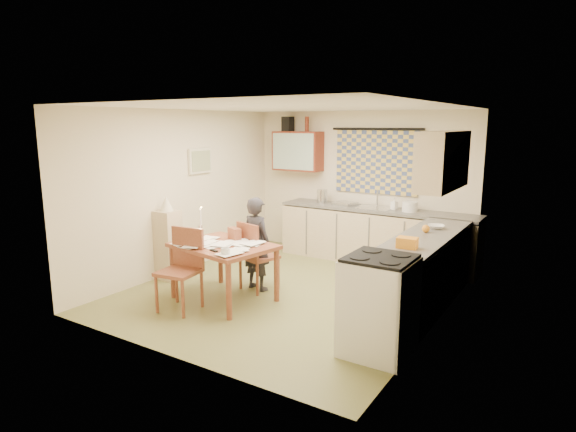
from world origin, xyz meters
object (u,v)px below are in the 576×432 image
Objects in this scene: stove at (379,306)px; chair_far at (258,269)px; dining_table at (224,272)px; person at (257,244)px; counter_back at (376,236)px; shelf_stand at (168,245)px; counter_right at (418,277)px.

stove is 1.04× the size of chair_far.
person is at bearing 86.50° from dining_table.
stove is at bearing -67.50° from counter_back.
counter_back is 3.28m from stove.
counter_back is 3.40× the size of chair_far.
stove is (1.25, -3.03, 0.05)m from counter_back.
counter_back is 3.35m from shelf_stand.
shelf_stand is (-3.54, 0.59, 0.01)m from stove.
stove is at bearing 172.37° from chair_far.
stove is at bearing -90.00° from counter_right.
stove is at bearing 0.83° from dining_table.
dining_table is 0.58m from chair_far.
shelf_stand reaches higher than stove.
counter_back is at bearing 125.73° from counter_right.
chair_far is at bearing -112.33° from counter_back.
stove is 0.77× the size of person.
shelf_stand is at bearing 27.83° from chair_far.
dining_table is 1.42× the size of chair_far.
chair_far is 0.94× the size of shelf_stand.
stove is 2.32m from chair_far.
counter_right is 3.61m from shelf_stand.
counter_right is at bearing 90.00° from stove.
chair_far is at bearing 169.27° from person.
stove is 0.98× the size of shelf_stand.
counter_right is at bearing -154.47° from chair_far.
counter_right is 2.86× the size of shelf_stand.
shelf_stand is (-1.39, -0.32, -0.14)m from person.
dining_table is 1.33× the size of shelf_stand.
chair_far is (0.16, 0.55, -0.08)m from dining_table.
person is (-2.15, 0.91, 0.15)m from stove.
shelf_stand is (-1.26, 0.23, 0.14)m from dining_table.
dining_table is at bearing -10.56° from shelf_stand.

